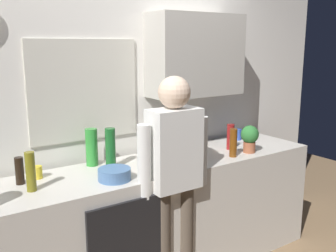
{
  "coord_description": "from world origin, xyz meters",
  "views": [
    {
      "loc": [
        -1.48,
        -2.09,
        1.81
      ],
      "look_at": [
        0.12,
        0.25,
        1.2
      ],
      "focal_mm": 41.56,
      "sensor_mm": 36.0,
      "label": 1
    }
  ],
  "objects_px": {
    "bottle_green_wine": "(110,148)",
    "bottle_red_vinegar": "(230,137)",
    "cup_blue_mug": "(237,134)",
    "mixing_bowl": "(114,174)",
    "bottle_dark_sauce": "(19,171)",
    "bottle_clear_soda": "(92,147)",
    "bottle_olive_oil": "(31,172)",
    "cup_yellow_cup": "(37,172)",
    "person_at_sink": "(174,170)",
    "bottle_amber_beer": "(233,143)",
    "coffee_maker": "(187,141)",
    "potted_plant": "(250,137)"
  },
  "relations": [
    {
      "from": "bottle_green_wine",
      "to": "bottle_red_vinegar",
      "type": "bearing_deg",
      "value": -5.63
    },
    {
      "from": "cup_blue_mug",
      "to": "mixing_bowl",
      "type": "relative_size",
      "value": 0.45
    },
    {
      "from": "bottle_dark_sauce",
      "to": "cup_blue_mug",
      "type": "xyz_separation_m",
      "value": [
        2.01,
        0.07,
        -0.04
      ]
    },
    {
      "from": "bottle_clear_soda",
      "to": "bottle_olive_oil",
      "type": "distance_m",
      "value": 0.59
    },
    {
      "from": "cup_yellow_cup",
      "to": "cup_blue_mug",
      "type": "bearing_deg",
      "value": 0.72
    },
    {
      "from": "person_at_sink",
      "to": "cup_yellow_cup",
      "type": "bearing_deg",
      "value": 147.3
    },
    {
      "from": "bottle_clear_soda",
      "to": "cup_blue_mug",
      "type": "relative_size",
      "value": 2.8
    },
    {
      "from": "bottle_olive_oil",
      "to": "person_at_sink",
      "type": "height_order",
      "value": "person_at_sink"
    },
    {
      "from": "bottle_amber_beer",
      "to": "cup_yellow_cup",
      "type": "xyz_separation_m",
      "value": [
        -1.46,
        0.37,
        -0.07
      ]
    },
    {
      "from": "bottle_red_vinegar",
      "to": "cup_blue_mug",
      "type": "bearing_deg",
      "value": 36.54
    },
    {
      "from": "bottle_red_vinegar",
      "to": "person_at_sink",
      "type": "xyz_separation_m",
      "value": [
        -0.79,
        -0.28,
        -0.07
      ]
    },
    {
      "from": "coffee_maker",
      "to": "bottle_red_vinegar",
      "type": "relative_size",
      "value": 1.5
    },
    {
      "from": "coffee_maker",
      "to": "person_at_sink",
      "type": "xyz_separation_m",
      "value": [
        -0.3,
        -0.26,
        -0.11
      ]
    },
    {
      "from": "cup_yellow_cup",
      "to": "bottle_red_vinegar",
      "type": "bearing_deg",
      "value": -6.88
    },
    {
      "from": "bottle_clear_soda",
      "to": "mixing_bowl",
      "type": "bearing_deg",
      "value": -91.35
    },
    {
      "from": "coffee_maker",
      "to": "bottle_olive_oil",
      "type": "distance_m",
      "value": 1.2
    },
    {
      "from": "potted_plant",
      "to": "person_at_sink",
      "type": "relative_size",
      "value": 0.14
    },
    {
      "from": "potted_plant",
      "to": "coffee_maker",
      "type": "bearing_deg",
      "value": 166.0
    },
    {
      "from": "coffee_maker",
      "to": "bottle_green_wine",
      "type": "height_order",
      "value": "coffee_maker"
    },
    {
      "from": "bottle_red_vinegar",
      "to": "bottle_dark_sauce",
      "type": "bearing_deg",
      "value": 175.15
    },
    {
      "from": "bottle_green_wine",
      "to": "bottle_amber_beer",
      "type": "xyz_separation_m",
      "value": [
        0.95,
        -0.29,
        -0.03
      ]
    },
    {
      "from": "bottle_olive_oil",
      "to": "potted_plant",
      "type": "relative_size",
      "value": 1.09
    },
    {
      "from": "bottle_amber_beer",
      "to": "bottle_olive_oil",
      "type": "height_order",
      "value": "bottle_olive_oil"
    },
    {
      "from": "bottle_dark_sauce",
      "to": "cup_yellow_cup",
      "type": "height_order",
      "value": "bottle_dark_sauce"
    },
    {
      "from": "cup_yellow_cup",
      "to": "person_at_sink",
      "type": "height_order",
      "value": "person_at_sink"
    },
    {
      "from": "bottle_dark_sauce",
      "to": "cup_yellow_cup",
      "type": "relative_size",
      "value": 2.12
    },
    {
      "from": "bottle_olive_oil",
      "to": "cup_yellow_cup",
      "type": "relative_size",
      "value": 2.94
    },
    {
      "from": "coffee_maker",
      "to": "bottle_clear_soda",
      "type": "relative_size",
      "value": 1.18
    },
    {
      "from": "cup_yellow_cup",
      "to": "bottle_dark_sauce",
      "type": "bearing_deg",
      "value": -158.89
    },
    {
      "from": "bottle_green_wine",
      "to": "bottle_dark_sauce",
      "type": "xyz_separation_m",
      "value": [
        -0.63,
        0.04,
        -0.06
      ]
    },
    {
      "from": "bottle_amber_beer",
      "to": "bottle_green_wine",
      "type": "bearing_deg",
      "value": 163.12
    },
    {
      "from": "bottle_amber_beer",
      "to": "bottle_dark_sauce",
      "type": "xyz_separation_m",
      "value": [
        -1.58,
        0.33,
        -0.02
      ]
    },
    {
      "from": "bottle_red_vinegar",
      "to": "person_at_sink",
      "type": "bearing_deg",
      "value": -160.44
    },
    {
      "from": "bottle_green_wine",
      "to": "cup_yellow_cup",
      "type": "relative_size",
      "value": 3.53
    },
    {
      "from": "bottle_olive_oil",
      "to": "bottle_red_vinegar",
      "type": "bearing_deg",
      "value": 0.67
    },
    {
      "from": "potted_plant",
      "to": "person_at_sink",
      "type": "distance_m",
      "value": 0.87
    },
    {
      "from": "bottle_red_vinegar",
      "to": "mixing_bowl",
      "type": "xyz_separation_m",
      "value": [
        -1.18,
        -0.13,
        -0.07
      ]
    },
    {
      "from": "coffee_maker",
      "to": "person_at_sink",
      "type": "relative_size",
      "value": 0.21
    },
    {
      "from": "mixing_bowl",
      "to": "potted_plant",
      "type": "bearing_deg",
      "value": -1.41
    },
    {
      "from": "bottle_olive_oil",
      "to": "cup_blue_mug",
      "type": "bearing_deg",
      "value": 6.8
    },
    {
      "from": "bottle_red_vinegar",
      "to": "bottle_amber_beer",
      "type": "xyz_separation_m",
      "value": [
        -0.14,
        -0.18,
        0.0
      ]
    },
    {
      "from": "bottle_amber_beer",
      "to": "bottle_dark_sauce",
      "type": "distance_m",
      "value": 1.61
    },
    {
      "from": "bottle_clear_soda",
      "to": "person_at_sink",
      "type": "distance_m",
      "value": 0.66
    },
    {
      "from": "bottle_red_vinegar",
      "to": "mixing_bowl",
      "type": "height_order",
      "value": "bottle_red_vinegar"
    },
    {
      "from": "bottle_green_wine",
      "to": "bottle_amber_beer",
      "type": "bearing_deg",
      "value": -16.88
    },
    {
      "from": "coffee_maker",
      "to": "bottle_dark_sauce",
      "type": "xyz_separation_m",
      "value": [
        -1.23,
        0.17,
        -0.06
      ]
    },
    {
      "from": "bottle_amber_beer",
      "to": "potted_plant",
      "type": "bearing_deg",
      "value": 4.63
    },
    {
      "from": "cup_blue_mug",
      "to": "potted_plant",
      "type": "distance_m",
      "value": 0.45
    },
    {
      "from": "bottle_olive_oil",
      "to": "bottle_green_wine",
      "type": "bearing_deg",
      "value": 11.83
    },
    {
      "from": "coffee_maker",
      "to": "potted_plant",
      "type": "height_order",
      "value": "coffee_maker"
    }
  ]
}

